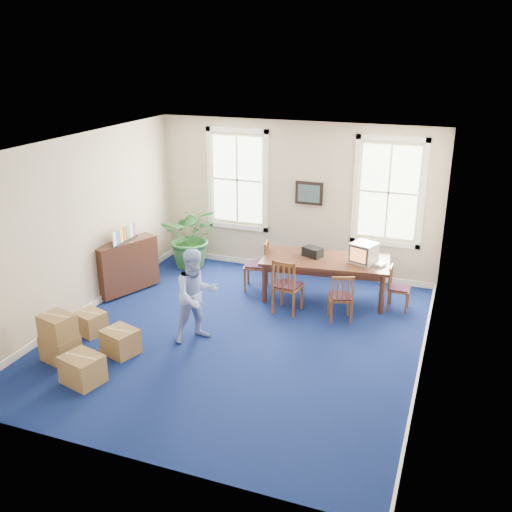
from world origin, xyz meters
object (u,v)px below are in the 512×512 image
(crt_tv, at_px, (364,253))
(cardboard_boxes, at_px, (74,336))
(potted_plant, at_px, (192,236))
(conference_table, at_px, (325,279))
(man, at_px, (196,296))
(credenza, at_px, (127,268))
(chair_near_left, at_px, (288,285))

(crt_tv, relative_size, cardboard_boxes, 0.33)
(crt_tv, bearing_deg, potted_plant, -168.88)
(conference_table, relative_size, potted_plant, 1.70)
(conference_table, bearing_deg, man, -131.26)
(credenza, xyz_separation_m, potted_plant, (0.60, 1.69, 0.19))
(chair_near_left, xyz_separation_m, man, (-1.09, -1.53, 0.27))
(chair_near_left, height_order, potted_plant, potted_plant)
(chair_near_left, bearing_deg, cardboard_boxes, 53.19)
(potted_plant, xyz_separation_m, cardboard_boxes, (0.06, -4.22, -0.29))
(conference_table, distance_m, potted_plant, 3.21)
(man, height_order, potted_plant, man)
(crt_tv, relative_size, potted_plant, 0.33)
(chair_near_left, distance_m, cardboard_boxes, 3.79)
(credenza, bearing_deg, conference_table, 37.93)
(conference_table, xyz_separation_m, chair_near_left, (-0.49, -0.81, 0.12))
(cardboard_boxes, bearing_deg, man, 39.84)
(conference_table, height_order, chair_near_left, chair_near_left)
(chair_near_left, height_order, cardboard_boxes, chair_near_left)
(chair_near_left, xyz_separation_m, credenza, (-3.24, -0.24, -0.01))
(crt_tv, distance_m, man, 3.31)
(conference_table, bearing_deg, chair_near_left, -128.20)
(credenza, distance_m, potted_plant, 1.80)
(credenza, xyz_separation_m, cardboard_boxes, (0.66, -2.53, -0.10))
(crt_tv, distance_m, cardboard_boxes, 5.28)
(chair_near_left, height_order, man, man)
(crt_tv, xyz_separation_m, man, (-2.28, -2.39, -0.21))
(potted_plant, bearing_deg, cardboard_boxes, -89.20)
(crt_tv, distance_m, chair_near_left, 1.54)
(man, distance_m, cardboard_boxes, 1.99)
(crt_tv, distance_m, credenza, 4.59)
(chair_near_left, relative_size, cardboard_boxes, 0.74)
(man, height_order, cardboard_boxes, man)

